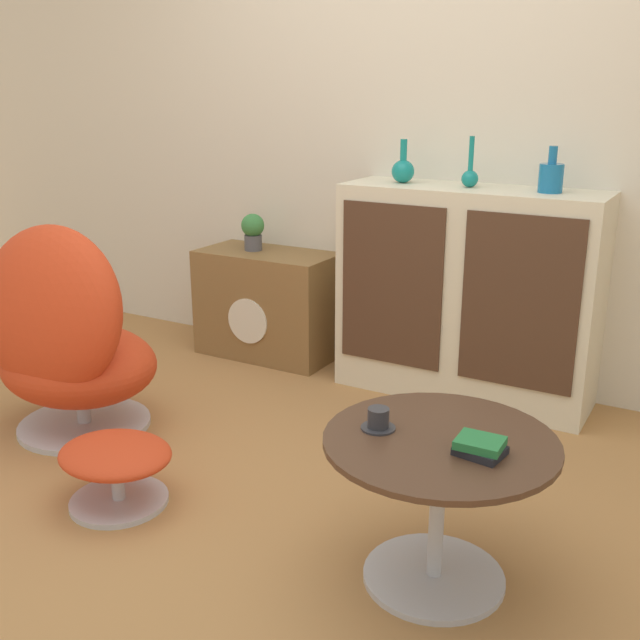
# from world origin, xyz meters

# --- Properties ---
(ground_plane) EXTENTS (12.00, 12.00, 0.00)m
(ground_plane) POSITION_xyz_m (0.00, 0.00, 0.00)
(ground_plane) COLOR #A87542
(wall_back) EXTENTS (6.40, 0.06, 2.60)m
(wall_back) POSITION_xyz_m (0.00, 1.65, 1.30)
(wall_back) COLOR beige
(wall_back) RESTS_ON ground_plane
(sideboard) EXTENTS (1.17, 0.39, 0.97)m
(sideboard) POSITION_xyz_m (0.30, 1.43, 0.49)
(sideboard) COLOR beige
(sideboard) RESTS_ON ground_plane
(tv_console) EXTENTS (0.73, 0.39, 0.57)m
(tv_console) POSITION_xyz_m (-0.80, 1.44, 0.28)
(tv_console) COLOR brown
(tv_console) RESTS_ON ground_plane
(egg_chair) EXTENTS (0.73, 0.68, 0.91)m
(egg_chair) POSITION_xyz_m (-0.96, 0.21, 0.41)
(egg_chair) COLOR #B7B7BC
(egg_chair) RESTS_ON ground_plane
(ottoman) EXTENTS (0.41, 0.35, 0.23)m
(ottoman) POSITION_xyz_m (-0.40, -0.11, 0.16)
(ottoman) COLOR #B7B7BC
(ottoman) RESTS_ON ground_plane
(coffee_table) EXTENTS (0.66, 0.66, 0.46)m
(coffee_table) POSITION_xyz_m (0.72, 0.04, 0.31)
(coffee_table) COLOR #B7B7BC
(coffee_table) RESTS_ON ground_plane
(vase_leftmost) EXTENTS (0.10, 0.10, 0.20)m
(vase_leftmost) POSITION_xyz_m (-0.03, 1.43, 1.03)
(vase_leftmost) COLOR #147A75
(vase_leftmost) RESTS_ON sideboard
(vase_inner_left) EXTENTS (0.07, 0.07, 0.22)m
(vase_inner_left) POSITION_xyz_m (0.29, 1.43, 1.03)
(vase_inner_left) COLOR #147A75
(vase_inner_left) RESTS_ON sideboard
(vase_inner_right) EXTENTS (0.10, 0.10, 0.19)m
(vase_inner_right) POSITION_xyz_m (0.64, 1.43, 1.04)
(vase_inner_right) COLOR #196699
(vase_inner_right) RESTS_ON sideboard
(potted_plant) EXTENTS (0.12, 0.12, 0.19)m
(potted_plant) POSITION_xyz_m (-0.88, 1.44, 0.68)
(potted_plant) COLOR #4C4C51
(potted_plant) RESTS_ON tv_console
(teacup) EXTENTS (0.10, 0.10, 0.06)m
(teacup) POSITION_xyz_m (0.54, 0.01, 0.49)
(teacup) COLOR #2D2D33
(teacup) RESTS_ON coffee_table
(book_stack) EXTENTS (0.13, 0.12, 0.05)m
(book_stack) POSITION_xyz_m (0.84, -0.00, 0.48)
(book_stack) COLOR black
(book_stack) RESTS_ON coffee_table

